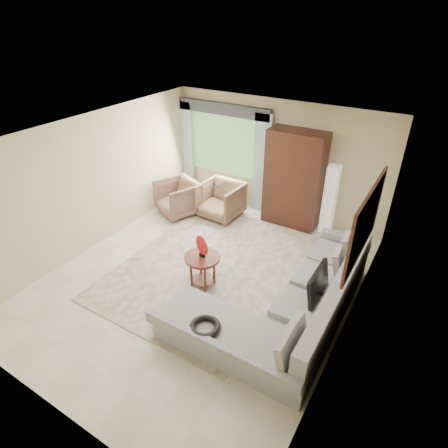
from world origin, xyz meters
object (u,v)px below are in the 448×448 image
Objects in this scene: tv_screen at (318,284)px; floor_lamp at (330,200)px; armoire at (294,179)px; armchair_left at (178,198)px; sectional_sofa at (292,309)px; potted_plant at (187,183)px; coffee_table at (203,270)px; armchair_right at (221,200)px.

tv_screen is 0.49× the size of floor_lamp.
armchair_left is at bearing -157.87° from armoire.
sectional_sofa is 3.03m from floor_lamp.
sectional_sofa is 2.31× the size of floor_lamp.
armchair_left is 1.56× the size of potted_plant.
potted_plant is (-4.10, 2.87, -0.00)m from sectional_sofa.
armoire is 1.40× the size of floor_lamp.
sectional_sofa reaches higher than potted_plant.
sectional_sofa is at bearing -137.59° from tv_screen.
sectional_sofa is 5.65× the size of coffee_table.
armoire reaches higher than armchair_right.
armchair_left is at bearing 136.27° from coffee_table.
coffee_table is 3.72m from potted_plant.
sectional_sofa is 6.13× the size of potted_plant.
floor_lamp is at bearing 1.31° from potted_plant.
armchair_right is (-2.98, 2.08, -0.31)m from tv_screen.
sectional_sofa is at bearing -66.94° from armoire.
armchair_left is (-3.63, 1.92, 0.12)m from sectional_sofa.
armoire reaches higher than coffee_table.
potted_plant is at bearing 130.64° from coffee_table.
coffee_table is at bearing -61.81° from armchair_right.
sectional_sofa is 4.11m from armchair_left.
armchair_right is 0.43× the size of armoire.
armchair_right is at bearing 46.55° from armchair_left.
armoire is at bearing 113.06° from sectional_sofa.
armoire is at bearing 45.17° from armchair_left.
floor_lamp is at bearing 4.29° from armoire.
tv_screen is 0.35× the size of armoire.
tv_screen is 5.11m from potted_plant.
coffee_table is 2.71m from armchair_left.
armchair_right is at bearing -158.74° from armoire.
sectional_sofa is 3.93× the size of armchair_left.
tv_screen is at bearing 42.41° from sectional_sofa.
sectional_sofa is at bearing -4.87° from armchair_left.
floor_lamp is (3.20, 1.03, 0.35)m from armchair_left.
armoire is at bearing 0.48° from potted_plant.
potted_plant is at bearing 161.60° from armchair_right.
floor_lamp is at bearing 40.97° from armchair_left.
potted_plant is 3.69m from floor_lamp.
armchair_right is (0.91, 0.40, 0.01)m from armchair_left.
sectional_sofa is at bearing -1.68° from coffee_table.
tv_screen is 1.99m from coffee_table.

